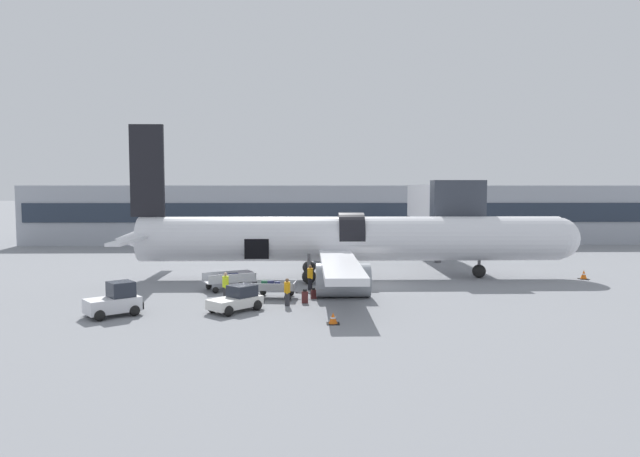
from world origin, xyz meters
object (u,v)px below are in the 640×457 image
(baggage_tug_mid, at_px, (115,302))
(ground_crew_loader_a, at_px, (310,277))
(ground_crew_driver, at_px, (226,286))
(baggage_cart_loading, at_px, (275,289))
(baggage_cart_queued, at_px, (231,281))
(suitcase_on_tarmac_spare, at_px, (314,294))
(baggage_tug_lead, at_px, (237,300))
(ground_crew_loader_b, at_px, (287,291))
(suitcase_on_tarmac_upright, at_px, (305,297))
(airplane, at_px, (344,240))

(baggage_tug_mid, distance_m, ground_crew_loader_a, 12.41)
(baggage_tug_mid, relative_size, ground_crew_driver, 1.77)
(baggage_tug_mid, distance_m, baggage_cart_loading, 9.25)
(baggage_cart_queued, bearing_deg, suitcase_on_tarmac_spare, -30.66)
(baggage_cart_loading, height_order, baggage_cart_queued, baggage_cart_queued)
(baggage_tug_lead, xyz_separation_m, baggage_cart_queued, (-1.20, 6.44, -0.01))
(ground_crew_loader_b, relative_size, suitcase_on_tarmac_upright, 1.96)
(baggage_tug_mid, bearing_deg, ground_crew_loader_a, 35.41)
(baggage_tug_mid, relative_size, baggage_cart_queued, 0.74)
(baggage_cart_loading, bearing_deg, ground_crew_loader_a, 51.04)
(ground_crew_loader_a, distance_m, ground_crew_driver, 6.01)
(baggage_cart_loading, xyz_separation_m, ground_crew_driver, (-2.87, -0.79, 0.37))
(airplane, bearing_deg, baggage_tug_mid, -136.62)
(ground_crew_loader_b, xyz_separation_m, suitcase_on_tarmac_upright, (0.99, 0.72, -0.47))
(baggage_tug_mid, height_order, suitcase_on_tarmac_spare, baggage_tug_mid)
(baggage_cart_loading, bearing_deg, ground_crew_loader_b, -71.13)
(baggage_tug_lead, bearing_deg, baggage_cart_loading, 62.53)
(baggage_tug_mid, xyz_separation_m, ground_crew_loader_b, (8.80, 2.31, 0.08))
(suitcase_on_tarmac_upright, xyz_separation_m, suitcase_on_tarmac_spare, (0.51, 1.26, -0.07))
(baggage_cart_queued, height_order, ground_crew_driver, ground_crew_driver)
(baggage_tug_lead, distance_m, baggage_cart_loading, 4.04)
(baggage_cart_queued, bearing_deg, ground_crew_driver, -86.96)
(baggage_tug_mid, height_order, baggage_cart_queued, baggage_tug_mid)
(airplane, bearing_deg, baggage_tug_lead, -120.63)
(ground_crew_driver, height_order, suitcase_on_tarmac_spare, ground_crew_driver)
(baggage_tug_lead, bearing_deg, baggage_cart_queued, 100.53)
(baggage_tug_mid, height_order, ground_crew_loader_a, baggage_tug_mid)
(baggage_cart_queued, height_order, suitcase_on_tarmac_spare, baggage_cart_queued)
(ground_crew_driver, relative_size, suitcase_on_tarmac_spare, 2.58)
(suitcase_on_tarmac_spare, bearing_deg, ground_crew_driver, -174.68)
(ground_crew_driver, bearing_deg, suitcase_on_tarmac_upright, -9.51)
(suitcase_on_tarmac_upright, bearing_deg, baggage_cart_loading, 138.48)
(airplane, height_order, baggage_tug_lead, airplane)
(ground_crew_loader_a, xyz_separation_m, ground_crew_loader_b, (-1.31, -4.88, -0.05))
(airplane, relative_size, ground_crew_driver, 20.14)
(suitcase_on_tarmac_upright, bearing_deg, ground_crew_driver, 170.49)
(ground_crew_loader_b, xyz_separation_m, ground_crew_driver, (-3.65, 1.50, 0.07))
(baggage_cart_loading, height_order, ground_crew_loader_a, ground_crew_loader_a)
(baggage_cart_queued, relative_size, ground_crew_loader_a, 2.46)
(suitcase_on_tarmac_spare, bearing_deg, airplane, 73.13)
(baggage_tug_lead, height_order, ground_crew_loader_b, ground_crew_loader_b)
(airplane, xyz_separation_m, ground_crew_loader_b, (-3.82, -9.61, -1.97))
(baggage_tug_mid, height_order, ground_crew_driver, baggage_tug_mid)
(baggage_tug_mid, height_order, ground_crew_loader_b, baggage_tug_mid)
(ground_crew_loader_a, bearing_deg, suitcase_on_tarmac_spare, -86.33)
(ground_crew_driver, bearing_deg, ground_crew_loader_b, -22.32)
(ground_crew_loader_b, distance_m, suitcase_on_tarmac_upright, 1.31)
(ground_crew_driver, bearing_deg, suitcase_on_tarmac_spare, 5.32)
(suitcase_on_tarmac_upright, bearing_deg, ground_crew_loader_a, 85.49)
(baggage_cart_queued, relative_size, ground_crew_driver, 2.41)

